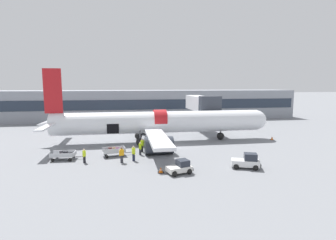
# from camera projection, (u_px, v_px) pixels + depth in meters

# --- Properties ---
(ground_plane) EXTENTS (500.00, 500.00, 0.00)m
(ground_plane) POSITION_uv_depth(u_px,v_px,m) (172.00, 147.00, 37.22)
(ground_plane) COLOR slate
(terminal_strip) EXTENTS (75.22, 10.17, 7.36)m
(terminal_strip) POSITION_uv_depth(u_px,v_px,m) (150.00, 105.00, 68.19)
(terminal_strip) COLOR gray
(terminal_strip) RESTS_ON ground_plane
(jet_bridge_stub) EXTENTS (3.51, 12.73, 6.92)m
(jet_bridge_stub) POSITION_uv_depth(u_px,v_px,m) (202.00, 104.00, 48.18)
(jet_bridge_stub) COLOR #4C4C51
(jet_bridge_stub) RESTS_ON ground_plane
(airplane) EXTENTS (35.29, 27.54, 11.08)m
(airplane) POSITION_uv_depth(u_px,v_px,m) (157.00, 123.00, 40.17)
(airplane) COLOR white
(airplane) RESTS_ON ground_plane
(baggage_tug_lead) EXTENTS (2.78, 2.26, 1.36)m
(baggage_tug_lead) POSITION_uv_depth(u_px,v_px,m) (180.00, 168.00, 26.11)
(baggage_tug_lead) COLOR silver
(baggage_tug_lead) RESTS_ON ground_plane
(baggage_tug_mid) EXTENTS (3.21, 2.35, 1.62)m
(baggage_tug_mid) POSITION_uv_depth(u_px,v_px,m) (247.00, 162.00, 27.71)
(baggage_tug_mid) COLOR white
(baggage_tug_mid) RESTS_ON ground_plane
(baggage_cart_loading) EXTENTS (3.68, 2.10, 1.10)m
(baggage_cart_loading) POSITION_uv_depth(u_px,v_px,m) (114.00, 152.00, 32.41)
(baggage_cart_loading) COLOR #B7BABF
(baggage_cart_loading) RESTS_ON ground_plane
(baggage_cart_queued) EXTENTS (3.69, 2.14, 0.98)m
(baggage_cart_queued) POSITION_uv_depth(u_px,v_px,m) (64.00, 156.00, 30.92)
(baggage_cart_queued) COLOR #B7BABF
(baggage_cart_queued) RESTS_ON ground_plane
(ground_crew_loader_a) EXTENTS (0.44, 0.57, 1.62)m
(ground_crew_loader_a) POSITION_uv_depth(u_px,v_px,m) (84.00, 156.00, 29.54)
(ground_crew_loader_a) COLOR black
(ground_crew_loader_a) RESTS_ON ground_plane
(ground_crew_loader_b) EXTENTS (0.59, 0.56, 1.80)m
(ground_crew_loader_b) POSITION_uv_depth(u_px,v_px,m) (122.00, 155.00, 29.59)
(ground_crew_loader_b) COLOR #2D2D33
(ground_crew_loader_b) RESTS_ON ground_plane
(ground_crew_driver) EXTENTS (0.46, 0.57, 1.64)m
(ground_crew_driver) POSITION_uv_depth(u_px,v_px,m) (140.00, 148.00, 32.94)
(ground_crew_driver) COLOR #2D2D33
(ground_crew_driver) RESTS_ON ground_plane
(ground_crew_supervisor) EXTENTS (0.51, 0.62, 1.78)m
(ground_crew_supervisor) POSITION_uv_depth(u_px,v_px,m) (134.00, 153.00, 30.33)
(ground_crew_supervisor) COLOR #1E2338
(ground_crew_supervisor) RESTS_ON ground_plane
(ground_crew_helper) EXTENTS (0.54, 0.57, 1.73)m
(ground_crew_helper) POSITION_uv_depth(u_px,v_px,m) (142.00, 145.00, 34.46)
(ground_crew_helper) COLOR black
(ground_crew_helper) RESTS_ON ground_plane
(safety_cone_nose) EXTENTS (0.56, 0.56, 0.59)m
(safety_cone_nose) POSITION_uv_depth(u_px,v_px,m) (272.00, 138.00, 42.05)
(safety_cone_nose) COLOR black
(safety_cone_nose) RESTS_ON ground_plane
(safety_cone_engine_left) EXTENTS (0.63, 0.63, 0.57)m
(safety_cone_engine_left) POSITION_uv_depth(u_px,v_px,m) (161.00, 170.00, 26.31)
(safety_cone_engine_left) COLOR black
(safety_cone_engine_left) RESTS_ON ground_plane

